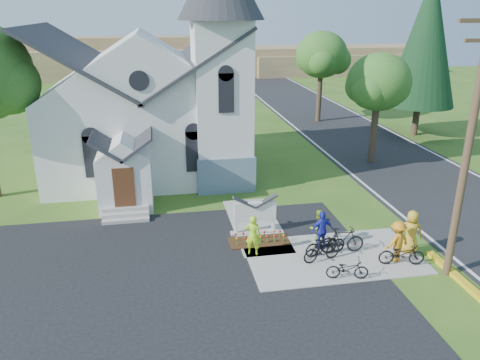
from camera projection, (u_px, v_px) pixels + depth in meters
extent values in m
plane|color=#335719|center=(301.00, 267.00, 18.41)|extent=(120.00, 120.00, 0.00)
cube|color=black|center=(115.00, 317.00, 15.39)|extent=(20.00, 16.00, 0.02)
cube|color=black|center=(372.00, 148.00, 33.92)|extent=(8.00, 90.00, 0.02)
cube|color=gray|center=(333.00, 256.00, 19.11)|extent=(7.00, 4.00, 0.05)
cube|color=silver|center=(145.00, 131.00, 28.54)|extent=(11.00, 9.00, 5.00)
cube|color=slate|center=(223.00, 167.00, 26.73)|extent=(3.20, 3.20, 2.00)
cube|color=silver|center=(222.00, 107.00, 25.52)|extent=(3.00, 3.00, 9.00)
cube|color=silver|center=(125.00, 181.00, 23.49)|extent=(2.60, 2.40, 2.80)
cube|color=#512C17|center=(124.00, 188.00, 22.32)|extent=(1.00, 0.10, 2.00)
cube|color=gray|center=(255.00, 232.00, 21.14)|extent=(2.20, 0.40, 0.10)
cube|color=white|center=(236.00, 223.00, 20.83)|extent=(0.12, 0.12, 1.00)
cube|color=white|center=(273.00, 220.00, 21.11)|extent=(0.12, 0.12, 1.00)
cube|color=white|center=(255.00, 212.00, 20.80)|extent=(1.90, 0.14, 0.90)
cube|color=#351F0E|center=(259.00, 241.00, 20.32)|extent=(2.60, 1.10, 0.07)
cylinder|color=#493124|center=(468.00, 149.00, 16.18)|extent=(0.28, 0.28, 10.00)
cylinder|color=#35261C|center=(374.00, 132.00, 30.21)|extent=(0.44, 0.44, 4.05)
ellipsoid|color=#295D1F|center=(379.00, 82.00, 29.09)|extent=(4.00, 4.00, 3.60)
cylinder|color=#35261C|center=(319.00, 96.00, 41.29)|extent=(0.44, 0.44, 4.50)
ellipsoid|color=#295D1F|center=(322.00, 55.00, 40.06)|extent=(4.40, 4.40, 3.96)
cylinder|color=#35261C|center=(416.00, 120.00, 37.12)|extent=(0.50, 0.50, 2.40)
cone|color=black|center=(426.00, 39.00, 34.97)|extent=(5.20, 5.20, 10.00)
cube|color=brown|center=(229.00, 61.00, 70.42)|extent=(60.00, 8.00, 4.00)
cube|color=brown|center=(121.00, 57.00, 69.32)|extent=(30.00, 6.00, 5.60)
cube|color=brown|center=(334.00, 64.00, 71.42)|extent=(25.00, 6.00, 3.00)
imported|color=#A2DC19|center=(253.00, 235.00, 18.96)|extent=(0.73, 0.61, 1.72)
imported|color=black|center=(325.00, 244.00, 19.07)|extent=(1.91, 0.97, 0.96)
imported|color=#90BA22|center=(318.00, 228.00, 19.70)|extent=(0.92, 0.80, 1.62)
imported|color=black|center=(322.00, 250.00, 18.56)|extent=(1.75, 0.85, 1.01)
imported|color=#2328AF|center=(322.00, 230.00, 19.38)|extent=(1.05, 0.56, 1.70)
imported|color=black|center=(347.00, 269.00, 17.37)|extent=(1.66, 0.86, 0.83)
imported|color=orange|center=(397.00, 241.00, 18.45)|extent=(1.24, 0.92, 1.72)
imported|color=black|center=(342.00, 240.00, 19.19)|extent=(1.90, 0.64, 1.12)
imported|color=gold|center=(411.00, 232.00, 19.10)|extent=(1.07, 0.90, 1.85)
imported|color=black|center=(402.00, 254.00, 18.32)|extent=(1.88, 0.98, 0.94)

